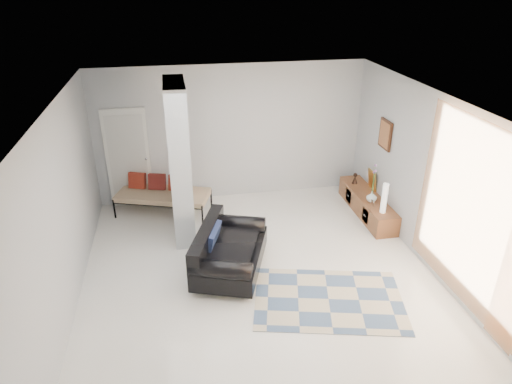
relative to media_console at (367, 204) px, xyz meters
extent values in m
plane|color=silver|center=(-2.52, -1.66, -0.20)|extent=(6.00, 6.00, 0.00)
plane|color=white|center=(-2.52, -1.66, 2.60)|extent=(6.00, 6.00, 0.00)
plane|color=#B7B9BC|center=(-2.52, 1.34, 1.20)|extent=(6.00, 0.00, 6.00)
plane|color=#B7B9BC|center=(-2.52, -4.66, 1.20)|extent=(6.00, 0.00, 6.00)
plane|color=#B7B9BC|center=(-5.27, -1.66, 1.20)|extent=(0.00, 6.00, 6.00)
plane|color=#B7B9BC|center=(0.23, -1.66, 1.20)|extent=(0.00, 6.00, 6.00)
cube|color=#B2B8BA|center=(-3.62, -0.06, 1.20)|extent=(0.35, 1.20, 2.80)
cube|color=white|center=(-4.62, 1.30, 0.82)|extent=(0.85, 0.06, 2.04)
plane|color=orange|center=(0.15, -2.81, 1.25)|extent=(0.00, 2.55, 2.55)
cube|color=#371B0F|center=(0.20, 0.00, 1.45)|extent=(0.04, 0.45, 0.55)
cube|color=brown|center=(0.00, 0.00, 0.00)|extent=(0.45, 1.97, 0.40)
cube|color=#371B0F|center=(-0.22, -0.44, 0.00)|extent=(0.02, 0.26, 0.28)
cube|color=#371B0F|center=(-0.22, 0.44, 0.00)|extent=(0.02, 0.26, 0.28)
cube|color=gold|center=(0.18, 0.27, 0.40)|extent=(0.09, 0.32, 0.40)
cube|color=silver|center=(-0.10, -0.44, 0.26)|extent=(0.04, 0.10, 0.12)
cylinder|color=silver|center=(-3.53, -1.93, -0.15)|extent=(0.05, 0.05, 0.10)
cylinder|color=silver|center=(-3.07, -0.64, -0.15)|extent=(0.05, 0.05, 0.10)
cylinder|color=silver|center=(-2.80, -2.19, -0.15)|extent=(0.05, 0.05, 0.10)
cylinder|color=silver|center=(-2.35, -0.90, -0.15)|extent=(0.05, 0.05, 0.10)
cube|color=black|center=(-2.94, -1.41, 0.05)|extent=(1.45, 1.84, 0.30)
cube|color=black|center=(-3.30, -1.29, 0.38)|extent=(0.72, 1.58, 0.36)
cylinder|color=black|center=(-3.17, -2.06, 0.28)|extent=(0.96, 0.57, 0.28)
cylinder|color=black|center=(-2.71, -0.77, 0.28)|extent=(0.96, 0.57, 0.28)
cube|color=black|center=(-3.18, -1.33, 0.40)|extent=(0.33, 0.60, 0.31)
cylinder|color=black|center=(-4.94, 0.73, 0.00)|extent=(0.04, 0.04, 0.40)
cylinder|color=black|center=(-3.27, 0.16, 0.00)|extent=(0.04, 0.04, 0.40)
cylinder|color=black|center=(-4.71, 1.42, 0.00)|extent=(0.04, 0.04, 0.40)
cylinder|color=black|center=(-3.03, 0.85, 0.00)|extent=(0.04, 0.04, 0.40)
cube|color=beige|center=(-3.99, 0.79, 0.18)|extent=(1.94, 1.29, 0.12)
cube|color=#9E2E1C|center=(-4.48, 1.12, 0.40)|extent=(0.37, 0.27, 0.33)
cube|color=maroon|center=(-4.09, 0.98, 0.40)|extent=(0.37, 0.27, 0.33)
cube|color=#9E2E1C|center=(-3.69, 0.85, 0.40)|extent=(0.37, 0.27, 0.33)
cube|color=#C3B395|center=(-1.62, -2.43, -0.20)|extent=(2.45, 1.92, 0.01)
cylinder|color=silver|center=(-0.02, -0.70, 0.48)|extent=(0.10, 0.10, 0.57)
imported|color=white|center=(-0.05, -0.26, 0.30)|extent=(0.22, 0.22, 0.21)
camera|label=1|loc=(-3.68, -7.53, 4.19)|focal=32.00mm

